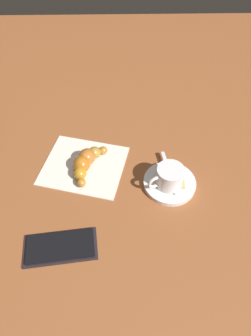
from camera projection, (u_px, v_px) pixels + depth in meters
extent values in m
plane|color=brown|center=(124.00, 181.00, 0.70)|extent=(1.80, 1.80, 0.00)
cylinder|color=silver|center=(169.00, 183.00, 0.69)|extent=(0.12, 0.12, 0.01)
cylinder|color=silver|center=(170.00, 177.00, 0.66)|extent=(0.06, 0.06, 0.05)
cylinder|color=#45250E|center=(170.00, 174.00, 0.65)|extent=(0.05, 0.05, 0.00)
torus|color=silver|center=(155.00, 182.00, 0.65)|extent=(0.04, 0.02, 0.04)
cube|color=silver|center=(168.00, 168.00, 0.71)|extent=(0.02, 0.11, 0.00)
ellipsoid|color=silver|center=(176.00, 190.00, 0.66)|extent=(0.02, 0.03, 0.01)
cube|color=tan|center=(180.00, 178.00, 0.69)|extent=(0.02, 0.06, 0.01)
cube|color=silver|center=(84.00, 165.00, 0.73)|extent=(0.23, 0.21, 0.00)
ellipsoid|color=#AA6E27|center=(103.00, 150.00, 0.74)|extent=(0.03, 0.03, 0.02)
ellipsoid|color=olive|center=(94.00, 153.00, 0.73)|extent=(0.05, 0.05, 0.03)
ellipsoid|color=#AB6124|center=(87.00, 157.00, 0.71)|extent=(0.06, 0.06, 0.04)
ellipsoid|color=#AF601A|center=(82.00, 164.00, 0.70)|extent=(0.05, 0.06, 0.04)
ellipsoid|color=#AE751D|center=(80.00, 173.00, 0.69)|extent=(0.03, 0.03, 0.03)
ellipsoid|color=#A86F24|center=(81.00, 182.00, 0.68)|extent=(0.03, 0.03, 0.02)
cube|color=black|center=(61.00, 247.00, 0.59)|extent=(0.15, 0.09, 0.01)
cube|color=black|center=(60.00, 246.00, 0.58)|extent=(0.14, 0.08, 0.00)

